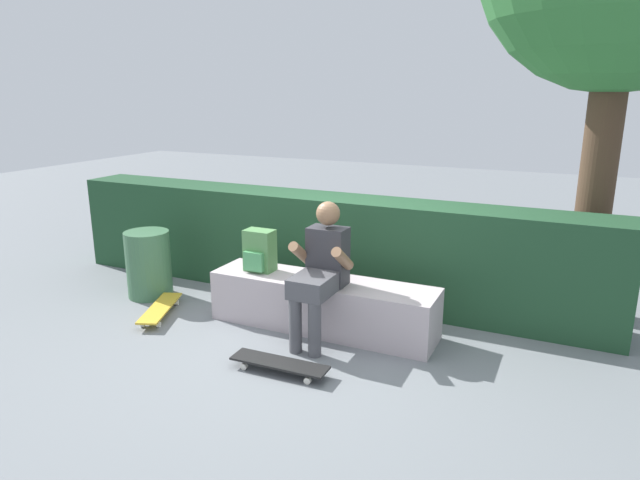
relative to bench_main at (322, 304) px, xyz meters
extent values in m
plane|color=slate|center=(0.00, -0.31, -0.24)|extent=(24.00, 24.00, 0.00)
cube|color=#B6A8AC|center=(0.00, 0.00, 0.00)|extent=(2.13, 0.52, 0.48)
cube|color=#333338|center=(0.09, -0.08, 0.50)|extent=(0.34, 0.22, 0.52)
sphere|color=#8C6647|center=(0.09, -0.08, 0.88)|extent=(0.21, 0.21, 0.21)
cube|color=#4C4C51|center=(0.09, -0.39, 0.32)|extent=(0.32, 0.40, 0.17)
cylinder|color=#4C4C51|center=(0.00, -0.54, 0.00)|extent=(0.11, 0.11, 0.48)
cylinder|color=#4C4C51|center=(0.18, -0.54, 0.00)|extent=(0.11, 0.11, 0.48)
cylinder|color=#8C6647|center=(-0.11, -0.22, 0.54)|extent=(0.09, 0.33, 0.27)
cylinder|color=#8C6647|center=(0.29, -0.22, 0.54)|extent=(0.09, 0.33, 0.27)
cube|color=black|center=(0.05, -0.91, -0.16)|extent=(0.80, 0.22, 0.02)
cylinder|color=silver|center=(0.33, -0.83, -0.21)|extent=(0.05, 0.03, 0.05)
cylinder|color=silver|center=(0.33, -0.98, -0.21)|extent=(0.05, 0.03, 0.05)
cylinder|color=silver|center=(-0.23, -0.84, -0.21)|extent=(0.05, 0.03, 0.05)
cylinder|color=silver|center=(-0.23, -0.99, -0.21)|extent=(0.05, 0.03, 0.05)
cube|color=gold|center=(-1.57, -0.41, -0.16)|extent=(0.48, 0.82, 0.02)
cylinder|color=silver|center=(-1.75, -0.17, -0.21)|extent=(0.05, 0.06, 0.05)
cylinder|color=silver|center=(-1.61, -0.12, -0.21)|extent=(0.05, 0.06, 0.05)
cylinder|color=silver|center=(-1.54, -0.69, -0.21)|extent=(0.05, 0.06, 0.05)
cylinder|color=silver|center=(-1.40, -0.64, -0.21)|extent=(0.05, 0.06, 0.05)
cube|color=#51894C|center=(-0.66, 0.00, 0.44)|extent=(0.28, 0.18, 0.40)
cube|color=#499B5C|center=(-0.66, -0.11, 0.36)|extent=(0.20, 0.05, 0.18)
cube|color=#1F452A|center=(-0.45, 0.86, 0.30)|extent=(6.04, 0.56, 1.08)
cylinder|color=#473323|center=(2.18, 1.47, 1.23)|extent=(0.33, 0.33, 2.95)
cylinder|color=#3D6B47|center=(-2.04, -0.01, 0.12)|extent=(0.47, 0.47, 0.71)
camera|label=1|loc=(2.03, -4.37, 1.92)|focal=31.28mm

